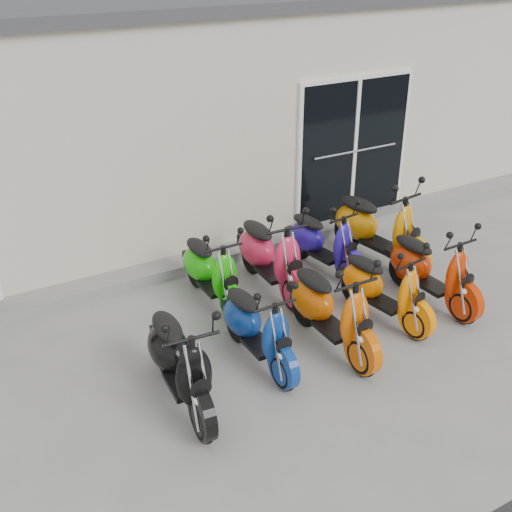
{
  "coord_description": "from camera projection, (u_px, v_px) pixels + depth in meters",
  "views": [
    {
      "loc": [
        -3.34,
        -5.23,
        4.17
      ],
      "look_at": [
        0.0,
        0.6,
        0.75
      ],
      "focal_mm": 45.0,
      "sensor_mm": 36.0,
      "label": 1
    }
  ],
  "objects": [
    {
      "name": "ground",
      "position": [
        282.0,
        334.0,
        7.41
      ],
      "size": [
        80.0,
        80.0,
        0.0
      ],
      "primitive_type": "plane",
      "color": "gray",
      "rests_on": "ground"
    },
    {
      "name": "building",
      "position": [
        119.0,
        102.0,
        10.71
      ],
      "size": [
        14.0,
        6.0,
        3.2
      ],
      "primitive_type": "cube",
      "color": "beige",
      "rests_on": "ground"
    },
    {
      "name": "front_step",
      "position": [
        205.0,
        259.0,
        8.94
      ],
      "size": [
        14.0,
        0.4,
        0.15
      ],
      "primitive_type": "cube",
      "color": "gray",
      "rests_on": "ground"
    },
    {
      "name": "door_right",
      "position": [
        354.0,
        146.0,
        9.67
      ],
      "size": [
        2.02,
        0.08,
        2.22
      ],
      "primitive_type": "cube",
      "color": "black",
      "rests_on": "front_step"
    },
    {
      "name": "scooter_front_black",
      "position": [
        179.0,
        351.0,
        6.07
      ],
      "size": [
        0.73,
        1.69,
        1.22
      ],
      "primitive_type": null,
      "rotation": [
        0.0,
        0.0,
        -0.08
      ],
      "color": "black",
      "rests_on": "ground"
    },
    {
      "name": "scooter_front_blue",
      "position": [
        258.0,
        319.0,
        6.68
      ],
      "size": [
        0.55,
        1.5,
        1.11
      ],
      "primitive_type": null,
      "rotation": [
        0.0,
        0.0,
        0.0
      ],
      "color": "navy",
      "rests_on": "ground"
    },
    {
      "name": "scooter_front_orange_a",
      "position": [
        332.0,
        300.0,
        6.91
      ],
      "size": [
        0.61,
        1.66,
        1.22
      ],
      "primitive_type": null,
      "rotation": [
        0.0,
        0.0,
        -0.01
      ],
      "color": "#D55404",
      "rests_on": "ground"
    },
    {
      "name": "scooter_front_orange_b",
      "position": [
        385.0,
        279.0,
        7.44
      ],
      "size": [
        0.74,
        1.55,
        1.1
      ],
      "primitive_type": null,
      "rotation": [
        0.0,
        0.0,
        0.13
      ],
      "color": "#FF7A00",
      "rests_on": "ground"
    },
    {
      "name": "scooter_front_red",
      "position": [
        433.0,
        260.0,
        7.78
      ],
      "size": [
        0.63,
        1.62,
        1.18
      ],
      "primitive_type": null,
      "rotation": [
        0.0,
        0.0,
        0.03
      ],
      "color": "#BC2A03",
      "rests_on": "ground"
    },
    {
      "name": "scooter_back_green",
      "position": [
        211.0,
        263.0,
        7.78
      ],
      "size": [
        0.58,
        1.55,
        1.14
      ],
      "primitive_type": null,
      "rotation": [
        0.0,
        0.0,
        -0.01
      ],
      "color": "#19B40A",
      "rests_on": "ground"
    },
    {
      "name": "scooter_back_red",
      "position": [
        271.0,
        246.0,
        8.04
      ],
      "size": [
        0.69,
        1.74,
        1.27
      ],
      "primitive_type": null,
      "rotation": [
        0.0,
        0.0,
        -0.04
      ],
      "color": "#D92048",
      "rests_on": "ground"
    },
    {
      "name": "scooter_back_blue",
      "position": [
        324.0,
        234.0,
        8.55
      ],
      "size": [
        0.74,
        1.57,
        1.12
      ],
      "primitive_type": null,
      "rotation": [
        0.0,
        0.0,
        0.13
      ],
      "color": "#231395",
      "rests_on": "ground"
    },
    {
      "name": "scooter_back_yellow",
      "position": [
        379.0,
        218.0,
        8.73
      ],
      "size": [
        0.91,
        1.89,
        1.34
      ],
      "primitive_type": null,
      "rotation": [
        0.0,
        0.0,
        0.14
      ],
      "color": "orange",
      "rests_on": "ground"
    }
  ]
}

